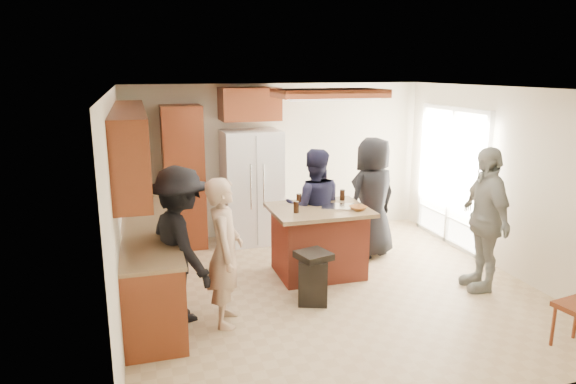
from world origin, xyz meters
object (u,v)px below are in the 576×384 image
object	(u,v)px
person_front_left	(225,252)
person_behind_right	(372,198)
person_behind_left	(314,208)
refrigerator	(252,187)
trash_bin	(313,277)
person_side_right	(485,219)
kitchen_island	(319,240)
person_counter	(181,244)

from	to	relation	value
person_front_left	person_behind_right	size ratio (longest dim) A/B	0.92
person_front_left	person_behind_left	world-z (taller)	person_behind_left
refrigerator	trash_bin	bearing A→B (deg)	-85.32
trash_bin	person_front_left	bearing A→B (deg)	-169.36
person_side_right	refrigerator	world-z (taller)	person_side_right
kitchen_island	trash_bin	distance (m)	0.91
person_counter	person_front_left	bearing A→B (deg)	-137.81
person_front_left	person_behind_left	bearing A→B (deg)	-35.25
person_behind_left	kitchen_island	distance (m)	0.49
person_front_left	trash_bin	size ratio (longest dim) A/B	2.59
person_front_left	trash_bin	world-z (taller)	person_front_left
person_counter	person_behind_right	bearing A→B (deg)	-85.44
kitchen_island	refrigerator	bearing A→B (deg)	109.15
person_behind_right	kitchen_island	bearing A→B (deg)	4.21
person_front_left	trash_bin	bearing A→B (deg)	-66.84
person_counter	kitchen_island	xyz separation A→B (m)	(1.87, 0.77, -0.39)
person_front_left	trash_bin	distance (m)	1.20
trash_bin	person_behind_left	bearing A→B (deg)	70.63
person_front_left	person_side_right	world-z (taller)	person_side_right
person_behind_right	trash_bin	world-z (taller)	person_behind_right
person_counter	trash_bin	bearing A→B (deg)	-110.20
person_front_left	person_side_right	distance (m)	3.26
person_behind_left	person_side_right	distance (m)	2.22
person_behind_left	refrigerator	distance (m)	1.41
person_counter	refrigerator	distance (m)	2.72
person_behind_left	person_counter	xyz separation A→B (m)	(-1.92, -1.10, 0.03)
person_behind_right	trash_bin	size ratio (longest dim) A/B	2.82
person_behind_right	refrigerator	bearing A→B (deg)	-56.73
person_behind_right	trash_bin	bearing A→B (deg)	22.95
person_behind_left	refrigerator	size ratio (longest dim) A/B	0.93
person_behind_right	person_side_right	world-z (taller)	person_side_right
person_side_right	kitchen_island	distance (m)	2.13
person_behind_right	person_behind_left	bearing A→B (deg)	-12.48
person_counter	kitchen_island	bearing A→B (deg)	-86.13
person_behind_left	person_behind_right	bearing A→B (deg)	-157.74
refrigerator	trash_bin	xyz separation A→B (m)	(0.20, -2.42, -0.58)
person_front_left	person_behind_right	bearing A→B (deg)	-46.30
person_front_left	person_side_right	size ratio (longest dim) A/B	0.90
person_behind_right	refrigerator	size ratio (longest dim) A/B	0.99
person_front_left	person_counter	xyz separation A→B (m)	(-0.44, 0.25, 0.05)
person_behind_right	kitchen_island	world-z (taller)	person_behind_right
refrigerator	person_behind_right	bearing A→B (deg)	-36.53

